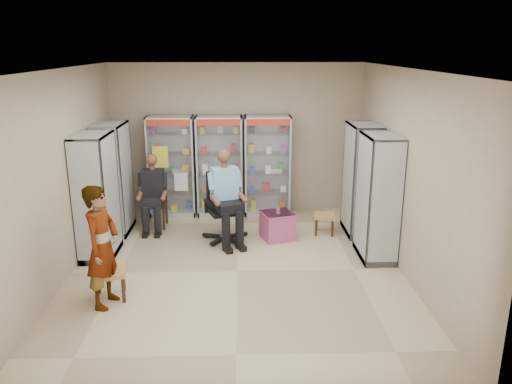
{
  "coord_description": "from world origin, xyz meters",
  "views": [
    {
      "loc": [
        0.07,
        -6.97,
        3.31
      ],
      "look_at": [
        0.31,
        0.7,
        1.05
      ],
      "focal_mm": 35.0,
      "sensor_mm": 36.0,
      "label": 1
    }
  ],
  "objects_px": {
    "cabinet_right_far": "(361,180)",
    "wooden_chair": "(155,203)",
    "cabinet_left_far": "(113,179)",
    "cabinet_left_near": "(97,197)",
    "cabinet_back_right": "(267,166)",
    "office_chair": "(225,207)",
    "woven_stool_a": "(324,224)",
    "cabinet_right_near": "(378,198)",
    "pink_trunk": "(277,226)",
    "woven_stool_b": "(111,284)",
    "seated_shopkeeper": "(224,199)",
    "cabinet_back_mid": "(220,166)",
    "standing_man": "(102,247)",
    "cabinet_back_left": "(172,167)"
  },
  "relations": [
    {
      "from": "cabinet_back_right",
      "to": "seated_shopkeeper",
      "type": "distance_m",
      "value": 1.7
    },
    {
      "from": "cabinet_back_left",
      "to": "standing_man",
      "type": "bearing_deg",
      "value": -96.62
    },
    {
      "from": "cabinet_left_far",
      "to": "office_chair",
      "type": "distance_m",
      "value": 2.11
    },
    {
      "from": "cabinet_left_near",
      "to": "cabinet_right_near",
      "type": "bearing_deg",
      "value": 87.43
    },
    {
      "from": "cabinet_right_far",
      "to": "office_chair",
      "type": "xyz_separation_m",
      "value": [
        -2.45,
        -0.29,
        -0.39
      ]
    },
    {
      "from": "cabinet_right_far",
      "to": "cabinet_back_right",
      "type": "bearing_deg",
      "value": 55.27
    },
    {
      "from": "cabinet_left_far",
      "to": "pink_trunk",
      "type": "distance_m",
      "value": 3.07
    },
    {
      "from": "cabinet_back_left",
      "to": "cabinet_left_near",
      "type": "xyz_separation_m",
      "value": [
        -0.93,
        -2.03,
        0.0
      ]
    },
    {
      "from": "woven_stool_b",
      "to": "cabinet_back_left",
      "type": "bearing_deg",
      "value": 83.35
    },
    {
      "from": "cabinet_back_left",
      "to": "cabinet_right_near",
      "type": "distance_m",
      "value": 4.18
    },
    {
      "from": "cabinet_back_mid",
      "to": "office_chair",
      "type": "bearing_deg",
      "value": -84.79
    },
    {
      "from": "cabinet_back_mid",
      "to": "cabinet_left_far",
      "type": "distance_m",
      "value": 2.1
    },
    {
      "from": "wooden_chair",
      "to": "woven_stool_a",
      "type": "distance_m",
      "value": 3.18
    },
    {
      "from": "cabinet_right_near",
      "to": "wooden_chair",
      "type": "height_order",
      "value": "cabinet_right_near"
    },
    {
      "from": "cabinet_left_far",
      "to": "seated_shopkeeper",
      "type": "height_order",
      "value": "cabinet_left_far"
    },
    {
      "from": "pink_trunk",
      "to": "cabinet_left_far",
      "type": "bearing_deg",
      "value": 170.82
    },
    {
      "from": "cabinet_right_near",
      "to": "seated_shopkeeper",
      "type": "distance_m",
      "value": 2.58
    },
    {
      "from": "cabinet_right_far",
      "to": "woven_stool_a",
      "type": "relative_size",
      "value": 5.48
    },
    {
      "from": "pink_trunk",
      "to": "woven_stool_a",
      "type": "bearing_deg",
      "value": 14.68
    },
    {
      "from": "office_chair",
      "to": "cabinet_right_near",
      "type": "bearing_deg",
      "value": -38.89
    },
    {
      "from": "cabinet_left_far",
      "to": "cabinet_left_near",
      "type": "bearing_deg",
      "value": -0.0
    },
    {
      "from": "cabinet_left_far",
      "to": "woven_stool_a",
      "type": "distance_m",
      "value": 3.91
    },
    {
      "from": "cabinet_right_far",
      "to": "woven_stool_b",
      "type": "relative_size",
      "value": 4.78
    },
    {
      "from": "cabinet_left_near",
      "to": "office_chair",
      "type": "xyz_separation_m",
      "value": [
        2.01,
        0.61,
        -0.39
      ]
    },
    {
      "from": "cabinet_back_left",
      "to": "cabinet_left_far",
      "type": "bearing_deg",
      "value": -135.0
    },
    {
      "from": "cabinet_left_near",
      "to": "pink_trunk",
      "type": "bearing_deg",
      "value": 102.0
    },
    {
      "from": "cabinet_back_mid",
      "to": "woven_stool_a",
      "type": "xyz_separation_m",
      "value": [
        1.94,
        -1.18,
        -0.82
      ]
    },
    {
      "from": "cabinet_right_far",
      "to": "wooden_chair",
      "type": "xyz_separation_m",
      "value": [
        -3.78,
        0.4,
        -0.53
      ]
    },
    {
      "from": "standing_man",
      "to": "cabinet_back_right",
      "type": "bearing_deg",
      "value": -18.88
    },
    {
      "from": "office_chair",
      "to": "seated_shopkeeper",
      "type": "relative_size",
      "value": 0.79
    },
    {
      "from": "pink_trunk",
      "to": "woven_stool_b",
      "type": "height_order",
      "value": "pink_trunk"
    },
    {
      "from": "cabinet_back_right",
      "to": "standing_man",
      "type": "relative_size",
      "value": 1.22
    },
    {
      "from": "cabinet_right_near",
      "to": "pink_trunk",
      "type": "distance_m",
      "value": 1.89
    },
    {
      "from": "cabinet_back_left",
      "to": "cabinet_back_mid",
      "type": "distance_m",
      "value": 0.95
    },
    {
      "from": "cabinet_back_mid",
      "to": "seated_shopkeeper",
      "type": "relative_size",
      "value": 1.3
    },
    {
      "from": "cabinet_back_right",
      "to": "cabinet_right_near",
      "type": "bearing_deg",
      "value": -53.84
    },
    {
      "from": "woven_stool_a",
      "to": "seated_shopkeeper",
      "type": "bearing_deg",
      "value": -170.74
    },
    {
      "from": "woven_stool_b",
      "to": "standing_man",
      "type": "xyz_separation_m",
      "value": [
        -0.02,
        -0.16,
        0.61
      ]
    },
    {
      "from": "cabinet_right_far",
      "to": "office_chair",
      "type": "height_order",
      "value": "cabinet_right_far"
    },
    {
      "from": "cabinet_back_right",
      "to": "office_chair",
      "type": "height_order",
      "value": "cabinet_back_right"
    },
    {
      "from": "cabinet_right_far",
      "to": "wooden_chair",
      "type": "height_order",
      "value": "cabinet_right_far"
    },
    {
      "from": "woven_stool_b",
      "to": "standing_man",
      "type": "distance_m",
      "value": 0.63
    },
    {
      "from": "cabinet_back_mid",
      "to": "wooden_chair",
      "type": "distance_m",
      "value": 1.5
    },
    {
      "from": "seated_shopkeeper",
      "to": "woven_stool_a",
      "type": "height_order",
      "value": "seated_shopkeeper"
    },
    {
      "from": "cabinet_back_right",
      "to": "office_chair",
      "type": "distance_m",
      "value": 1.69
    },
    {
      "from": "cabinet_back_mid",
      "to": "cabinet_left_near",
      "type": "relative_size",
      "value": 1.0
    },
    {
      "from": "seated_shopkeeper",
      "to": "woven_stool_b",
      "type": "relative_size",
      "value": 3.69
    },
    {
      "from": "seated_shopkeeper",
      "to": "cabinet_back_mid",
      "type": "bearing_deg",
      "value": 74.45
    },
    {
      "from": "woven_stool_a",
      "to": "woven_stool_b",
      "type": "bearing_deg",
      "value": -144.66
    },
    {
      "from": "wooden_chair",
      "to": "seated_shopkeeper",
      "type": "relative_size",
      "value": 0.61
    }
  ]
}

